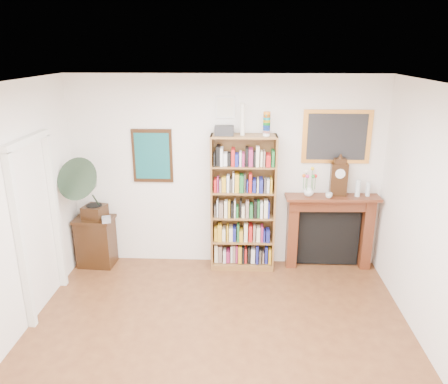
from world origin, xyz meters
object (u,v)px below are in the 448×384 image
at_px(flower_vase, 309,191).
at_px(bookshelf, 243,196).
at_px(bottle_right, 368,189).
at_px(bottle_left, 358,188).
at_px(mantel_clock, 339,178).
at_px(side_cabinet, 96,241).
at_px(cd_stack, 106,219).
at_px(teacup, 329,195).
at_px(gramophone, 88,185).
at_px(fireplace, 329,225).

bearing_deg(flower_vase, bookshelf, -178.24).
bearing_deg(bottle_right, bottle_left, -170.97).
height_order(mantel_clock, bottle_left, mantel_clock).
relative_size(side_cabinet, bottle_right, 3.77).
xyz_separation_m(bookshelf, bottle_left, (1.62, 0.04, 0.13)).
bearing_deg(bottle_right, mantel_clock, 178.63).
relative_size(cd_stack, teacup, 1.24).
bearing_deg(bottle_right, side_cabinet, -178.58).
bearing_deg(flower_vase, bottle_right, 2.25).
bearing_deg(mantel_clock, bottle_left, -5.27).
height_order(flower_vase, bottle_left, bottle_left).
relative_size(side_cabinet, flower_vase, 4.96).
xyz_separation_m(gramophone, teacup, (3.37, 0.12, -0.14)).
xyz_separation_m(mantel_clock, bottle_left, (0.27, -0.03, -0.14)).
xyz_separation_m(cd_stack, bottle_right, (3.72, 0.25, 0.43)).
bearing_deg(bottle_right, flower_vase, -177.75).
bearing_deg(gramophone, bookshelf, 16.99).
relative_size(gramophone, flower_vase, 6.40).
bearing_deg(bookshelf, flower_vase, 1.20).
height_order(flower_vase, teacup, flower_vase).
height_order(cd_stack, bottle_left, bottle_left).
bearing_deg(teacup, fireplace, 62.58).
xyz_separation_m(flower_vase, bottle_right, (0.84, 0.03, 0.02)).
bearing_deg(bottle_right, teacup, -168.61).
bearing_deg(side_cabinet, teacup, 3.13).
bearing_deg(bottle_left, mantel_clock, 172.89).
distance_m(fireplace, bottle_right, 0.75).
distance_m(side_cabinet, gramophone, 0.94).
bearing_deg(teacup, gramophone, -177.91).
bearing_deg(gramophone, bottle_left, 15.60).
relative_size(fireplace, bottle_right, 6.71).
relative_size(cd_stack, bottle_right, 0.60).
relative_size(side_cabinet, bottle_left, 3.15).
height_order(side_cabinet, bottle_right, bottle_right).
bearing_deg(cd_stack, teacup, 2.40).
distance_m(bookshelf, flower_vase, 0.93).
distance_m(mantel_clock, bottle_left, 0.31).
bearing_deg(bottle_left, fireplace, 172.09).
relative_size(side_cabinet, mantel_clock, 1.40).
relative_size(fireplace, teacup, 13.91).
bearing_deg(side_cabinet, bookshelf, 4.35).
height_order(bookshelf, side_cabinet, bookshelf).
bearing_deg(bottle_left, side_cabinet, -178.88).
bearing_deg(bookshelf, teacup, -3.06).
height_order(side_cabinet, flower_vase, flower_vase).
relative_size(cd_stack, mantel_clock, 0.22).
bearing_deg(bottle_right, fireplace, 177.21).
bearing_deg(mantel_clock, bookshelf, -175.12).
bearing_deg(mantel_clock, bottle_right, 0.47).
relative_size(gramophone, mantel_clock, 1.81).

